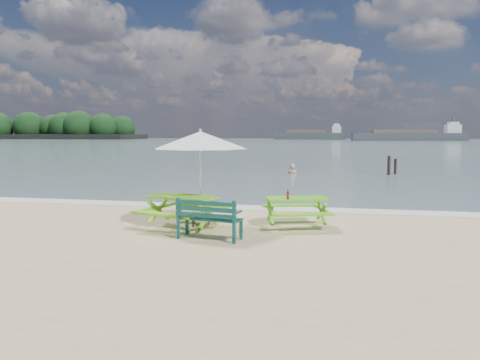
% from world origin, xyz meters
% --- Properties ---
extents(sea, '(300.00, 300.00, 0.00)m').
position_xyz_m(sea, '(0.00, 85.00, 0.00)').
color(sea, slate).
rests_on(sea, ground).
extents(foam_strip, '(22.00, 0.90, 0.01)m').
position_xyz_m(foam_strip, '(0.00, 4.60, 0.01)').
color(foam_strip, silver).
rests_on(foam_strip, ground).
extents(island_headland, '(90.00, 22.00, 7.60)m').
position_xyz_m(island_headland, '(-110.00, 140.00, 3.26)').
color(island_headland, black).
rests_on(island_headland, ground).
extents(picnic_table_left, '(2.08, 2.20, 0.78)m').
position_xyz_m(picnic_table_left, '(-1.12, 1.29, 0.37)').
color(picnic_table_left, '#67B91C').
rests_on(picnic_table_left, ground).
extents(picnic_table_right, '(1.86, 1.97, 0.69)m').
position_xyz_m(picnic_table_right, '(1.49, 2.13, 0.33)').
color(picnic_table_right, '#5CB31B').
rests_on(picnic_table_right, ground).
extents(park_bench, '(1.43, 0.69, 0.85)m').
position_xyz_m(park_bench, '(-0.19, 0.34, 0.26)').
color(park_bench, '#0E3D3A').
rests_on(park_bench, ground).
extents(side_table, '(0.56, 0.56, 0.30)m').
position_xyz_m(side_table, '(-0.78, 1.70, 0.16)').
color(side_table, brown).
rests_on(side_table, ground).
extents(patio_umbrella, '(2.78, 2.78, 2.29)m').
position_xyz_m(patio_umbrella, '(-0.78, 1.70, 2.08)').
color(patio_umbrella, silver).
rests_on(patio_umbrella, ground).
extents(beer_bottle, '(0.06, 0.06, 0.24)m').
position_xyz_m(beer_bottle, '(1.31, 1.84, 0.77)').
color(beer_bottle, '#8F4114').
rests_on(beer_bottle, picnic_table_right).
extents(swimmer, '(0.72, 0.58, 1.72)m').
position_xyz_m(swimmer, '(0.05, 16.60, -0.31)').
color(swimmer, tan).
rests_on(swimmer, ground).
extents(mooring_pilings, '(0.56, 0.76, 1.23)m').
position_xyz_m(mooring_pilings, '(5.32, 16.99, 0.37)').
color(mooring_pilings, black).
rests_on(mooring_pilings, ground).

